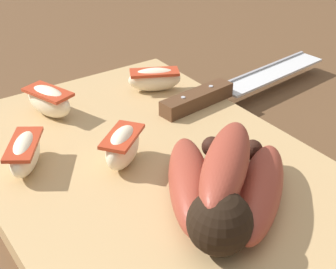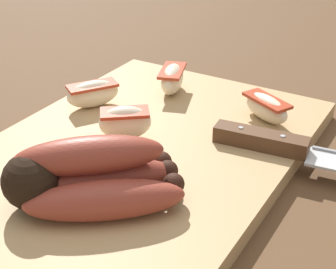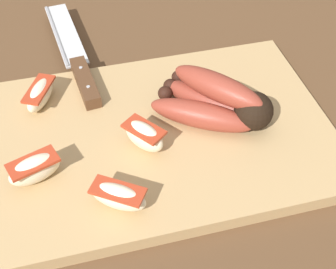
{
  "view_description": "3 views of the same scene",
  "coord_description": "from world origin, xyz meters",
  "px_view_note": "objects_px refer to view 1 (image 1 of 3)",
  "views": [
    {
      "loc": [
        0.33,
        -0.23,
        0.29
      ],
      "look_at": [
        -0.02,
        0.0,
        0.04
      ],
      "focal_mm": 52.91,
      "sensor_mm": 36.0,
      "label": 1
    },
    {
      "loc": [
        0.37,
        0.25,
        0.3
      ],
      "look_at": [
        -0.03,
        0.01,
        0.04
      ],
      "focal_mm": 55.22,
      "sensor_mm": 36.0,
      "label": 2
    },
    {
      "loc": [
        -0.09,
        -0.42,
        0.45
      ],
      "look_at": [
        0.01,
        -0.04,
        0.03
      ],
      "focal_mm": 48.82,
      "sensor_mm": 36.0,
      "label": 3
    }
  ],
  "objects_px": {
    "banana_bunch": "(224,186)",
    "apple_wedge_near": "(123,147)",
    "apple_wedge_extra": "(155,79)",
    "apple_wedge_middle": "(25,153)",
    "chefs_knife": "(225,89)",
    "apple_wedge_far": "(49,101)"
  },
  "relations": [
    {
      "from": "banana_bunch",
      "to": "apple_wedge_near",
      "type": "bearing_deg",
      "value": -161.5
    },
    {
      "from": "apple_wedge_near",
      "to": "apple_wedge_extra",
      "type": "height_order",
      "value": "apple_wedge_near"
    },
    {
      "from": "apple_wedge_middle",
      "to": "banana_bunch",
      "type": "bearing_deg",
      "value": 37.0
    },
    {
      "from": "apple_wedge_middle",
      "to": "apple_wedge_near",
      "type": "bearing_deg",
      "value": 59.82
    },
    {
      "from": "apple_wedge_middle",
      "to": "chefs_knife",
      "type": "bearing_deg",
      "value": 93.54
    },
    {
      "from": "apple_wedge_near",
      "to": "apple_wedge_far",
      "type": "distance_m",
      "value": 0.13
    },
    {
      "from": "chefs_knife",
      "to": "apple_wedge_near",
      "type": "relative_size",
      "value": 4.65
    },
    {
      "from": "apple_wedge_far",
      "to": "banana_bunch",
      "type": "bearing_deg",
      "value": 12.82
    },
    {
      "from": "apple_wedge_far",
      "to": "apple_wedge_extra",
      "type": "height_order",
      "value": "apple_wedge_far"
    },
    {
      "from": "banana_bunch",
      "to": "apple_wedge_far",
      "type": "xyz_separation_m",
      "value": [
        -0.24,
        -0.05,
        -0.01
      ]
    },
    {
      "from": "chefs_knife",
      "to": "apple_wedge_near",
      "type": "height_order",
      "value": "apple_wedge_near"
    },
    {
      "from": "apple_wedge_extra",
      "to": "apple_wedge_middle",
      "type": "bearing_deg",
      "value": -69.36
    },
    {
      "from": "apple_wedge_middle",
      "to": "apple_wedge_far",
      "type": "distance_m",
      "value": 0.11
    },
    {
      "from": "banana_bunch",
      "to": "apple_wedge_middle",
      "type": "relative_size",
      "value": 2.46
    },
    {
      "from": "apple_wedge_near",
      "to": "apple_wedge_middle",
      "type": "relative_size",
      "value": 0.89
    },
    {
      "from": "banana_bunch",
      "to": "chefs_knife",
      "type": "relative_size",
      "value": 0.59
    },
    {
      "from": "apple_wedge_near",
      "to": "apple_wedge_middle",
      "type": "bearing_deg",
      "value": -120.18
    },
    {
      "from": "chefs_knife",
      "to": "apple_wedge_extra",
      "type": "height_order",
      "value": "apple_wedge_extra"
    },
    {
      "from": "chefs_knife",
      "to": "apple_wedge_extra",
      "type": "relative_size",
      "value": 4.08
    },
    {
      "from": "banana_bunch",
      "to": "apple_wedge_middle",
      "type": "xyz_separation_m",
      "value": [
        -0.15,
        -0.12,
        -0.01
      ]
    },
    {
      "from": "chefs_knife",
      "to": "apple_wedge_far",
      "type": "height_order",
      "value": "apple_wedge_far"
    },
    {
      "from": "chefs_knife",
      "to": "apple_wedge_middle",
      "type": "height_order",
      "value": "apple_wedge_middle"
    }
  ]
}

